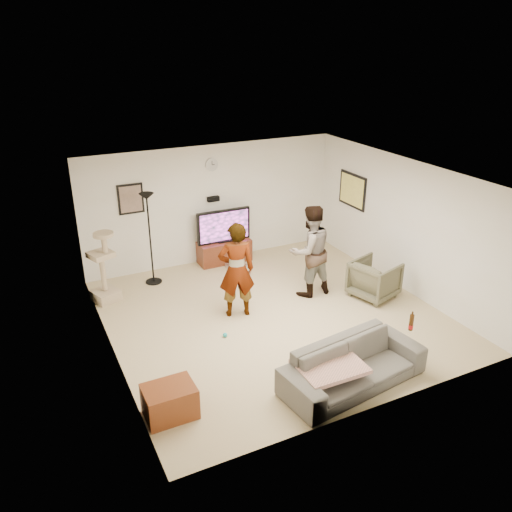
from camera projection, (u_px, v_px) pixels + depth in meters
name	position (u px, v px, depth m)	size (l,w,h in m)	color
floor	(273.00, 315.00, 9.09)	(5.50, 5.50, 0.02)	tan
ceiling	(275.00, 176.00, 8.09)	(5.50, 5.50, 0.02)	white
wall_back	(212.00, 204.00, 10.85)	(5.50, 0.04, 2.50)	silver
wall_front	(379.00, 327.00, 6.32)	(5.50, 0.04, 2.50)	silver
wall_left	(106.00, 282.00, 7.48)	(0.04, 5.50, 2.50)	silver
wall_right	(403.00, 225.00, 9.70)	(0.04, 5.50, 2.50)	silver
wall_clock	(212.00, 165.00, 10.49)	(0.26, 0.26, 0.04)	white
wall_speaker	(213.00, 199.00, 10.75)	(0.25, 0.10, 0.10)	black
picture_back	(131.00, 199.00, 10.01)	(0.42, 0.03, 0.52)	#766156
picture_right	(352.00, 190.00, 10.91)	(0.03, 0.78, 0.62)	#DFD260
tv_stand	(224.00, 251.00, 11.11)	(1.13, 0.45, 0.47)	#4B2112
console_box	(236.00, 266.00, 10.91)	(0.40, 0.30, 0.07)	silver
tv	(224.00, 226.00, 10.88)	(1.18, 0.08, 0.70)	black
tv_screen	(224.00, 226.00, 10.84)	(1.08, 0.01, 0.62)	#F44DE6
floor_lamp	(150.00, 239.00, 9.92)	(0.32, 0.32, 1.83)	black
cat_tree	(102.00, 267.00, 9.32)	(0.43, 0.43, 1.35)	tan
person_left	(236.00, 270.00, 8.78)	(0.62, 0.41, 1.71)	gray
person_right	(310.00, 251.00, 9.49)	(0.85, 0.66, 1.75)	#2F5183
sofa	(353.00, 365.00, 7.19)	(2.12, 0.83, 0.62)	#53504A
throw_blanket	(330.00, 366.00, 6.99)	(0.90, 0.70, 0.06)	#D89D8C
beer_bottle	(411.00, 322.00, 7.41)	(0.06, 0.06, 0.25)	#391F09
armchair	(374.00, 279.00, 9.59)	(0.76, 0.78, 0.71)	#4C4B37
side_table	(170.00, 401.00, 6.63)	(0.65, 0.49, 0.44)	#642D14
toy_ball	(225.00, 335.00, 8.41)	(0.08, 0.08, 0.08)	teal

